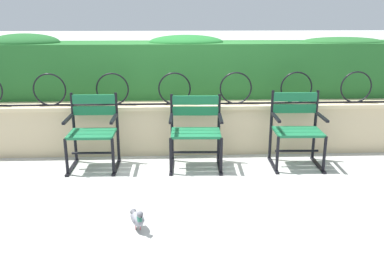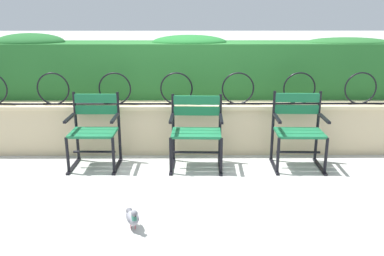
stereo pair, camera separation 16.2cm
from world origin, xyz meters
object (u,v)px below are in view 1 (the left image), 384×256
object	(u,v)px
pigeon_near_chairs	(138,218)
park_chair_left	(93,130)
park_chair_centre	(196,129)
park_chair_right	(297,127)

from	to	relation	value
pigeon_near_chairs	park_chair_left	bearing A→B (deg)	112.92
park_chair_centre	park_chair_left	bearing A→B (deg)	178.76
park_chair_centre	park_chair_right	world-z (taller)	park_chair_right
park_chair_left	park_chair_centre	size ratio (longest dim) A/B	1.03
park_chair_right	park_chair_centre	bearing A→B (deg)	179.83
park_chair_left	park_chair_right	bearing A→B (deg)	-0.70
park_chair_centre	pigeon_near_chairs	size ratio (longest dim) A/B	3.03
park_chair_centre	pigeon_near_chairs	xyz separation A→B (m)	(-0.58, -1.50, -0.35)
park_chair_left	park_chair_right	xyz separation A→B (m)	(2.46, -0.03, 0.00)
park_chair_centre	pigeon_near_chairs	world-z (taller)	park_chair_centre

